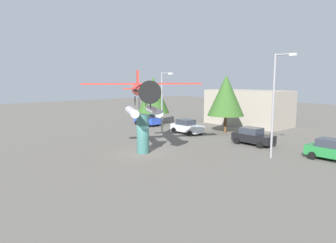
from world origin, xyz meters
The scene contains 12 objects.
ground_plane centered at (0.00, 0.00, 0.00)m, with size 140.00×140.00×0.00m, color #605B54.
display_pedestal centered at (0.00, 0.00, 1.73)m, with size 1.10×1.10×3.46m, color #386B66.
floatplane_monument centered at (0.12, -0.06, 5.13)m, with size 7.11×9.74×4.00m.
car_near_blue centered at (-13.31, 10.58, 0.88)m, with size 4.20×2.02×1.76m.
car_mid_silver centered at (-4.45, 9.93, 0.88)m, with size 4.20×2.02×1.76m.
car_far_black centered at (4.51, 10.46, 0.88)m, with size 4.20×2.02×1.76m.
car_distant_green centered at (12.39, 10.05, 0.88)m, with size 4.20×2.02×1.76m.
streetlight_primary centered at (-5.37, 6.94, 4.32)m, with size 1.84×0.28×7.39m.
streetlight_secondary centered at (8.75, 7.09, 4.98)m, with size 1.84×0.28×8.67m.
storefront_building centered at (-4.08, 22.00, 2.52)m, with size 11.77×5.87×5.04m, color #9E9384.
tree_west centered at (-13.81, 12.22, 4.31)m, with size 4.74×4.74×6.95m.
tree_east centered at (-1.99, 14.23, 4.64)m, with size 4.51×4.51×7.15m.
Camera 1 is at (22.18, -16.42, 6.61)m, focal length 33.30 mm.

